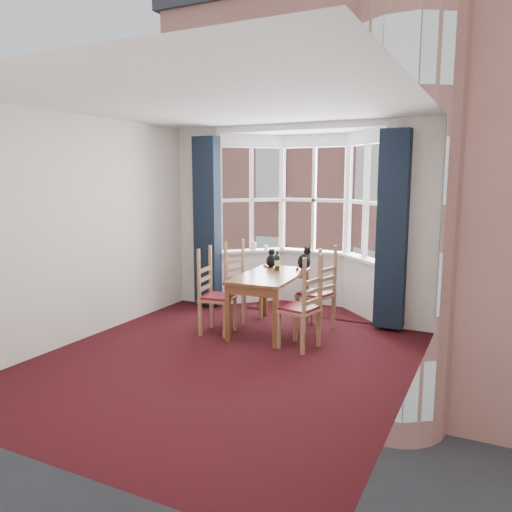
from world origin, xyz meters
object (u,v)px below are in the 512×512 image
Objects in this scene: chair_right_far at (321,296)px; wine_bottle at (277,262)px; chair_left_near at (211,298)px; chair_right_near at (306,311)px; cat_left at (271,260)px; candle_short at (266,248)px; chair_left_far at (239,287)px; candle_tall at (254,246)px; dining_table at (270,282)px; cat_right at (305,260)px.

wine_bottle is (-0.64, -0.01, 0.42)m from chair_right_far.
chair_left_near and chair_right_near have the same top height.
cat_left is 0.90m from candle_short.
chair_right_far is 1.67m from candle_short.
chair_left_far is 10.34× the size of candle_short.
chair_left_far is 1.25m from chair_right_far.
candle_tall is (-1.47, 0.95, 0.46)m from chair_right_far.
dining_table is 1.53× the size of chair_left_near.
cat_left reaches higher than chair_left_far.
candle_short is (-0.45, 0.78, 0.04)m from cat_left.
dining_table is 10.95× the size of candle_tall.
cat_left reaches higher than chair_right_far.
chair_right_far is at bearing -32.98° from candle_tall.
cat_left is 2.15× the size of candle_tall.
candle_tall is 1.44× the size of candle_short.
candle_short is at bearing 90.17° from chair_left_near.
chair_left_near is 3.25× the size of wine_bottle.
cat_right is at bearing 13.98° from chair_left_far.
candle_short is at bearing 91.52° from chair_left_far.
chair_left_near is 1.75m from candle_tall.
dining_table is 0.80m from chair_left_near.
chair_left_far and chair_right_near have the same top height.
chair_right_near is 1.14m from wine_bottle.
wine_bottle is at bearing -49.31° from candle_tall.
chair_left_near is 7.17× the size of candle_tall.
cat_left is 0.99m from candle_tall.
wine_bottle is 1.18m from candle_short.
candle_tall reaches higher than chair_left_far.
chair_right_far is (0.62, 0.31, -0.20)m from dining_table.
dining_table is 0.74m from chair_left_far.
cat_right reaches higher than chair_right_far.
chair_left_near is 1.00× the size of chair_right_near.
dining_table is 5.10× the size of cat_left.
candle_short reaches higher than chair_right_near.
candle_tall is at bearing 103.04° from chair_left_far.
chair_right_far reaches higher than dining_table.
dining_table is at bearing 144.85° from chair_right_near.
dining_table is at bearing 32.30° from chair_left_near.
cat_right is at bearing 45.84° from chair_left_near.
cat_right reaches higher than chair_right_near.
cat_right is (0.92, 0.23, 0.42)m from chair_left_far.
candle_short is (-0.64, 0.99, 0.02)m from wine_bottle.
dining_table is at bearing -62.83° from candle_short.
dining_table is at bearing -153.63° from chair_right_far.
cat_right reaches higher than wine_bottle.
cat_right is (0.28, 0.55, 0.22)m from dining_table.
cat_right reaches higher than candle_short.
chair_right_far is (1.27, 0.72, 0.00)m from chair_left_near.
chair_left_near is 3.34× the size of cat_left.
chair_left_near is 1.46m from chair_right_far.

